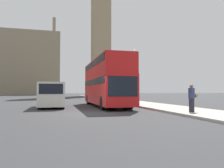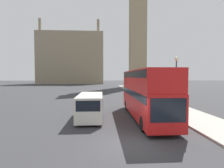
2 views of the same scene
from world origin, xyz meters
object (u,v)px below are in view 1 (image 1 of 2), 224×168
(clock_tower, at_px, (101,8))
(pedestrian, at_px, (192,98))
(street_lamp, at_px, (134,68))
(red_double_decker_bus, at_px, (106,81))
(white_van, at_px, (52,94))

(clock_tower, xyz_separation_m, pedestrian, (-5.86, -58.36, -28.24))
(street_lamp, bearing_deg, clock_tower, 82.56)
(red_double_decker_bus, xyz_separation_m, pedestrian, (3.73, -8.34, -1.44))
(white_van, distance_m, street_lamp, 8.54)
(clock_tower, xyz_separation_m, red_double_decker_bus, (-9.59, -50.03, -26.80))
(pedestrian, distance_m, street_lamp, 9.24)
(red_double_decker_bus, distance_m, pedestrian, 9.25)
(red_double_decker_bus, bearing_deg, clock_tower, 79.15)
(pedestrian, bearing_deg, street_lamp, 94.00)
(red_double_decker_bus, relative_size, white_van, 2.04)
(white_van, height_order, pedestrian, white_van)
(red_double_decker_bus, height_order, pedestrian, red_double_decker_bus)
(white_van, distance_m, pedestrian, 11.92)
(clock_tower, bearing_deg, red_double_decker_bus, -100.85)
(clock_tower, distance_m, street_lamp, 56.10)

